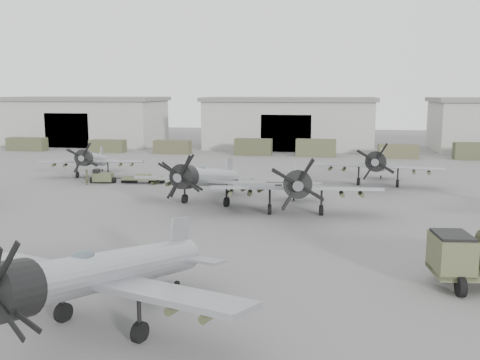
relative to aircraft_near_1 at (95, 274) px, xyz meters
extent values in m
plane|color=slate|center=(1.78, 11.84, -2.46)|extent=(220.00, 220.00, 0.00)
cube|color=gray|center=(-36.22, 73.84, 1.54)|extent=(28.00, 14.00, 8.00)
cube|color=#60605B|center=(-36.22, 73.84, 5.89)|extent=(29.00, 14.80, 0.70)
cube|color=black|center=(-36.22, 67.04, 0.54)|extent=(8.12, 0.40, 6.00)
cube|color=gray|center=(1.78, 73.84, 1.54)|extent=(28.00, 14.00, 8.00)
cube|color=#60605B|center=(1.78, 73.84, 5.89)|extent=(29.00, 14.80, 0.70)
cube|color=black|center=(1.78, 67.04, 0.54)|extent=(8.12, 0.40, 6.00)
cube|color=#40432C|center=(-40.74, 61.84, -1.39)|extent=(6.45, 2.20, 2.13)
cube|color=#42442C|center=(-26.54, 61.84, -1.47)|extent=(5.68, 2.20, 1.97)
cube|color=#44432C|center=(-15.67, 61.84, -1.42)|extent=(5.70, 2.20, 2.07)
cube|color=#3D3E29|center=(-2.74, 61.84, -1.20)|extent=(5.67, 2.20, 2.51)
cube|color=#44472E|center=(6.81, 61.84, -1.17)|extent=(5.98, 2.20, 2.58)
cube|color=#48482F|center=(18.81, 61.84, -1.47)|extent=(5.72, 2.20, 1.98)
cube|color=#3E412A|center=(29.86, 61.84, -1.25)|extent=(6.56, 2.20, 2.42)
cylinder|color=#92949A|center=(0.30, 0.96, -0.09)|extent=(4.98, 11.33, 3.35)
cylinder|color=black|center=(-1.22, -3.85, 0.71)|extent=(2.46, 2.23, 2.23)
cube|color=#92949A|center=(0.11, 0.34, -0.37)|extent=(13.50, 6.32, 0.60)
cube|color=#92949A|center=(1.83, 5.76, 0.07)|extent=(0.66, 1.74, 2.14)
ellipsoid|color=#3F4C54|center=(-0.22, -0.68, 0.88)|extent=(1.00, 1.42, 0.60)
cylinder|color=black|center=(-1.90, 0.76, -2.08)|extent=(0.55, 0.91, 0.86)
cylinder|color=black|center=(1.99, -0.48, -2.08)|extent=(0.55, 0.91, 0.86)
cylinder|color=black|center=(1.74, 5.46, -2.30)|extent=(0.23, 0.37, 0.34)
cylinder|color=#909398|center=(-1.34, 25.80, -0.17)|extent=(3.49, 11.12, 3.25)
cylinder|color=black|center=(-2.21, 20.99, 0.61)|extent=(2.23, 1.97, 2.16)
cube|color=#909398|center=(-1.45, 25.19, -0.43)|extent=(13.19, 4.57, 0.58)
cube|color=#909398|center=(-0.47, 30.60, -0.01)|extent=(0.43, 1.72, 2.07)
ellipsoid|color=#3F4C54|center=(-1.63, 24.16, 0.77)|extent=(0.84, 1.34, 0.58)
cylinder|color=black|center=(-3.43, 25.33, -2.10)|extent=(0.43, 0.87, 0.83)
cylinder|color=black|center=(0.46, 24.63, -2.10)|extent=(0.43, 0.87, 0.83)
cylinder|color=black|center=(-0.52, 30.30, -2.30)|extent=(0.18, 0.35, 0.33)
cylinder|color=gray|center=(6.39, 23.39, -0.08)|extent=(2.70, 11.54, 3.37)
cylinder|color=black|center=(6.87, 18.35, 0.72)|extent=(2.20, 1.89, 2.24)
cube|color=gray|center=(6.45, 22.75, -0.36)|extent=(13.64, 3.65, 0.61)
cube|color=gray|center=(5.91, 28.43, 0.09)|extent=(0.30, 1.80, 2.15)
ellipsoid|color=#3F4C54|center=(6.55, 21.67, 0.89)|extent=(0.77, 1.35, 0.60)
cylinder|color=black|center=(4.43, 22.34, -2.08)|extent=(0.38, 0.89, 0.86)
cylinder|color=black|center=(8.51, 22.73, -2.08)|extent=(0.38, 0.89, 0.86)
cylinder|color=black|center=(5.94, 28.11, -2.30)|extent=(0.16, 0.36, 0.35)
cylinder|color=gray|center=(-17.72, 37.85, -0.43)|extent=(3.34, 9.83, 2.87)
cylinder|color=black|center=(-16.84, 33.62, 0.25)|extent=(2.01, 1.78, 1.91)
cube|color=gray|center=(-17.61, 37.31, -0.67)|extent=(11.67, 4.33, 0.52)
cube|color=gray|center=(-18.61, 42.08, -0.29)|extent=(0.42, 1.52, 1.84)
ellipsoid|color=#3F4C54|center=(-17.42, 36.41, 0.40)|extent=(0.77, 1.19, 0.51)
cylinder|color=black|center=(-19.28, 36.77, -2.14)|extent=(0.40, 0.77, 0.74)
cylinder|color=black|center=(-15.86, 37.49, -2.14)|extent=(0.40, 0.77, 0.74)
cylinder|color=black|center=(-18.55, 41.81, -2.32)|extent=(0.17, 0.31, 0.29)
cylinder|color=#979AA0|center=(14.10, 37.80, -0.18)|extent=(3.12, 11.08, 3.23)
cylinder|color=black|center=(13.40, 32.99, 0.59)|extent=(2.18, 1.90, 2.15)
cube|color=#979AA0|center=(14.01, 37.19, -0.44)|extent=(13.12, 4.13, 0.58)
cube|color=#979AA0|center=(14.80, 42.61, -0.02)|extent=(0.37, 1.72, 2.07)
ellipsoid|color=#3F4C54|center=(13.86, 36.16, 0.76)|extent=(0.79, 1.32, 0.58)
cylinder|color=black|center=(12.03, 37.27, -2.10)|extent=(0.41, 0.86, 0.83)
cylinder|color=black|center=(15.92, 36.70, -2.10)|extent=(0.41, 0.86, 0.83)
cylinder|color=black|center=(14.76, 42.30, -2.30)|extent=(0.17, 0.35, 0.33)
cube|color=#494B31|center=(15.22, 7.80, -0.76)|extent=(2.03, 2.71, 1.87)
cube|color=black|center=(15.22, 7.80, 0.23)|extent=(1.89, 2.37, 0.16)
cylinder|color=black|center=(15.48, 6.55, -1.96)|extent=(0.44, 1.02, 0.99)
cube|color=#41462D|center=(-14.93, 34.01, -1.83)|extent=(2.19, 1.51, 0.91)
cube|color=black|center=(-15.61, 33.92, -1.27)|extent=(0.70, 1.09, 0.57)
cylinder|color=black|center=(-14.93, 34.01, -2.17)|extent=(1.44, 0.81, 0.64)
cylinder|color=black|center=(-13.47, 34.20, -1.95)|extent=(1.36, 0.27, 0.09)
cube|color=#41462D|center=(-10.65, 34.58, -1.95)|extent=(4.49, 2.15, 0.20)
cylinder|color=black|center=(-10.65, 34.58, -2.23)|extent=(1.76, 0.72, 0.50)
cylinder|color=#41462D|center=(-10.65, 34.58, -1.72)|extent=(1.63, 0.57, 0.36)
imported|color=#3B3B26|center=(-16.03, 32.52, -1.63)|extent=(0.56, 0.70, 1.65)
camera|label=1|loc=(9.23, -19.20, 7.25)|focal=40.00mm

